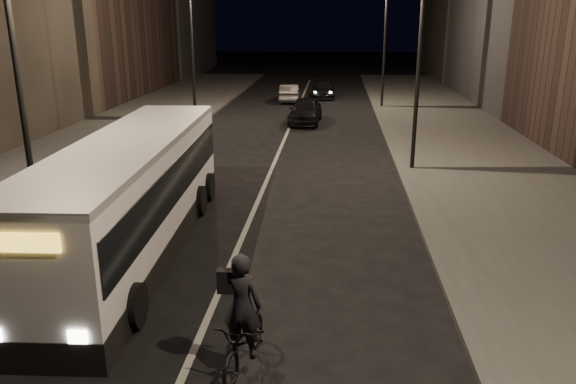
% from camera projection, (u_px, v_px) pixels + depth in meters
% --- Properties ---
extents(ground, '(180.00, 180.00, 0.00)m').
position_uv_depth(ground, '(206.00, 321.00, 11.38)').
color(ground, black).
rests_on(ground, ground).
extents(sidewalk_right, '(7.00, 70.00, 0.16)m').
position_uv_depth(sidewalk_right, '(474.00, 159.00, 23.99)').
color(sidewalk_right, '#383835').
rests_on(sidewalk_right, ground).
extents(sidewalk_left, '(7.00, 70.00, 0.16)m').
position_uv_depth(sidewalk_left, '(90.00, 151.00, 25.34)').
color(sidewalk_left, '#383835').
rests_on(sidewalk_left, ground).
extents(streetlight_right_mid, '(1.20, 0.44, 8.12)m').
position_uv_depth(streetlight_right_mid, '(414.00, 32.00, 20.75)').
color(streetlight_right_mid, black).
rests_on(streetlight_right_mid, sidewalk_right).
extents(streetlight_right_far, '(1.20, 0.44, 8.12)m').
position_uv_depth(streetlight_right_far, '(381.00, 25.00, 35.96)').
color(streetlight_right_far, black).
rests_on(streetlight_right_far, sidewalk_right).
extents(streetlight_left_near, '(1.20, 0.44, 8.12)m').
position_uv_depth(streetlight_left_near, '(23.00, 39.00, 14.00)').
color(streetlight_left_near, black).
rests_on(streetlight_left_near, sidewalk_left).
extents(streetlight_left_far, '(1.20, 0.44, 8.12)m').
position_uv_depth(streetlight_left_far, '(196.00, 26.00, 31.11)').
color(streetlight_left_far, black).
rests_on(streetlight_left_far, sidewalk_left).
extents(city_bus, '(2.94, 11.12, 2.97)m').
position_uv_depth(city_bus, '(132.00, 191.00, 14.42)').
color(city_bus, white).
rests_on(city_bus, ground).
extents(cyclist_on_bicycle, '(1.02, 2.05, 2.26)m').
position_uv_depth(cyclist_on_bicycle, '(244.00, 331.00, 9.62)').
color(cyclist_on_bicycle, black).
rests_on(cyclist_on_bicycle, ground).
extents(car_near, '(1.93, 4.36, 1.46)m').
position_uv_depth(car_near, '(305.00, 111.00, 32.19)').
color(car_near, black).
rests_on(car_near, ground).
extents(car_mid, '(1.48, 3.86, 1.26)m').
position_uv_depth(car_mid, '(289.00, 93.00, 40.35)').
color(car_mid, '#39393B').
rests_on(car_mid, ground).
extents(car_far, '(1.76, 4.26, 1.23)m').
position_uv_depth(car_far, '(324.00, 89.00, 42.42)').
color(car_far, black).
rests_on(car_far, ground).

